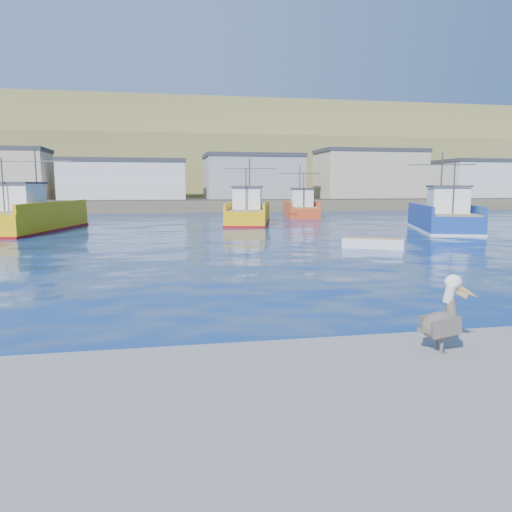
# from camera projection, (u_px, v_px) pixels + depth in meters

# --- Properties ---
(ground) EXTENTS (260.00, 260.00, 0.00)m
(ground) POSITION_uv_depth(u_px,v_px,m) (333.00, 320.00, 13.73)
(ground) COLOR navy
(ground) RESTS_ON ground
(dock_bollards) EXTENTS (36.20, 0.20, 0.30)m
(dock_bollards) POSITION_uv_depth(u_px,v_px,m) (416.00, 331.00, 10.44)
(dock_bollards) COLOR #4C4C4C
(dock_bollards) RESTS_ON dock
(far_shore) EXTENTS (200.00, 81.00, 24.00)m
(far_shore) POSITION_uv_depth(u_px,v_px,m) (179.00, 164.00, 118.72)
(far_shore) COLOR brown
(far_shore) RESTS_ON ground
(trawler_yellow_a) EXTENTS (7.35, 14.01, 6.78)m
(trawler_yellow_a) POSITION_uv_depth(u_px,v_px,m) (29.00, 217.00, 40.61)
(trawler_yellow_a) COLOR #EBAC09
(trawler_yellow_a) RESTS_ON ground
(trawler_yellow_b) EXTENTS (6.36, 11.51, 6.47)m
(trawler_yellow_b) POSITION_uv_depth(u_px,v_px,m) (248.00, 213.00, 48.80)
(trawler_yellow_b) COLOR #EBAC09
(trawler_yellow_b) RESTS_ON ground
(trawler_blue) EXTENTS (7.44, 11.99, 6.52)m
(trawler_blue) POSITION_uv_depth(u_px,v_px,m) (443.00, 218.00, 41.20)
(trawler_blue) COLOR navy
(trawler_blue) RESTS_ON ground
(boat_orange) EXTENTS (4.90, 9.53, 6.19)m
(boat_orange) POSITION_uv_depth(u_px,v_px,m) (301.00, 208.00, 59.58)
(boat_orange) COLOR #D0431C
(boat_orange) RESTS_ON ground
(skiff_mid) EXTENTS (3.69, 2.79, 0.77)m
(skiff_mid) POSITION_uv_depth(u_px,v_px,m) (373.00, 244.00, 29.55)
(skiff_mid) COLOR silver
(skiff_mid) RESTS_ON ground
(skiff_far) EXTENTS (3.98, 3.76, 0.88)m
(skiff_far) POSITION_uv_depth(u_px,v_px,m) (461.00, 216.00, 57.25)
(skiff_far) COLOR silver
(skiff_far) RESTS_ON ground
(pelican) EXTENTS (1.22, 0.51, 1.50)m
(pelican) POSITION_uv_depth(u_px,v_px,m) (444.00, 319.00, 9.50)
(pelican) COLOR #595451
(pelican) RESTS_ON dock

